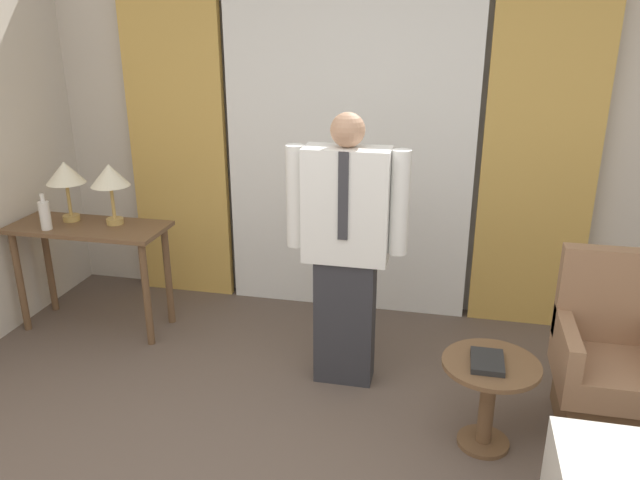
# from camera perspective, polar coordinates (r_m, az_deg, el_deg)

# --- Properties ---
(wall_back) EXTENTS (10.00, 0.06, 2.70)m
(wall_back) POSITION_cam_1_polar(r_m,az_deg,el_deg) (4.66, 2.88, 9.95)
(wall_back) COLOR beige
(wall_back) RESTS_ON ground_plane
(curtain_sheer_center) EXTENTS (1.80, 0.06, 2.58)m
(curtain_sheer_center) POSITION_cam_1_polar(r_m,az_deg,el_deg) (4.54, 2.59, 8.92)
(curtain_sheer_center) COLOR white
(curtain_sheer_center) RESTS_ON ground_plane
(curtain_drape_left) EXTENTS (0.77, 0.06, 2.58)m
(curtain_drape_left) POSITION_cam_1_polar(r_m,az_deg,el_deg) (4.94, -12.93, 9.35)
(curtain_drape_left) COLOR gold
(curtain_drape_left) RESTS_ON ground_plane
(curtain_drape_right) EXTENTS (0.77, 0.06, 2.58)m
(curtain_drape_right) POSITION_cam_1_polar(r_m,az_deg,el_deg) (4.52, 19.54, 7.72)
(curtain_drape_right) COLOR gold
(curtain_drape_right) RESTS_ON ground_plane
(desk) EXTENTS (1.09, 0.45, 0.78)m
(desk) POSITION_cam_1_polar(r_m,az_deg,el_deg) (4.66, -20.26, -0.43)
(desk) COLOR brown
(desk) RESTS_ON ground_plane
(table_lamp_left) EXTENTS (0.27, 0.27, 0.43)m
(table_lamp_left) POSITION_cam_1_polar(r_m,az_deg,el_deg) (4.68, -22.26, 5.53)
(table_lamp_left) COLOR tan
(table_lamp_left) RESTS_ON desk
(table_lamp_right) EXTENTS (0.27, 0.27, 0.43)m
(table_lamp_right) POSITION_cam_1_polar(r_m,az_deg,el_deg) (4.50, -18.67, 5.43)
(table_lamp_right) COLOR tan
(table_lamp_right) RESTS_ON desk
(bottle_near_edge) EXTENTS (0.07, 0.07, 0.25)m
(bottle_near_edge) POSITION_cam_1_polar(r_m,az_deg,el_deg) (4.61, -23.85, 2.12)
(bottle_near_edge) COLOR silver
(bottle_near_edge) RESTS_ON desk
(person) EXTENTS (0.71, 0.23, 1.66)m
(person) POSITION_cam_1_polar(r_m,az_deg,el_deg) (3.64, 2.39, -0.44)
(person) COLOR #2D2D33
(person) RESTS_ON ground_plane
(armchair) EXTENTS (0.55, 0.58, 0.97)m
(armchair) POSITION_cam_1_polar(r_m,az_deg,el_deg) (3.80, 24.82, -10.58)
(armchair) COLOR brown
(armchair) RESTS_ON ground_plane
(side_table) EXTENTS (0.50, 0.50, 0.50)m
(side_table) POSITION_cam_1_polar(r_m,az_deg,el_deg) (3.42, 15.16, -13.02)
(side_table) COLOR brown
(side_table) RESTS_ON ground_plane
(book) EXTENTS (0.16, 0.23, 0.03)m
(book) POSITION_cam_1_polar(r_m,az_deg,el_deg) (3.31, 15.04, -10.68)
(book) COLOR black
(book) RESTS_ON side_table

